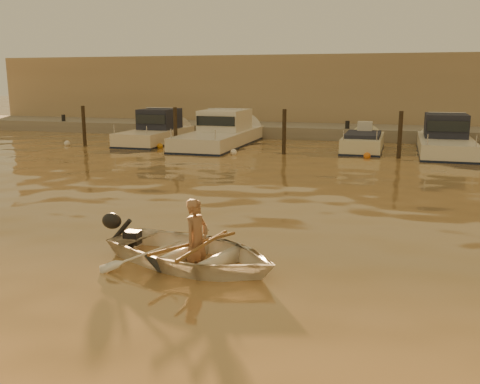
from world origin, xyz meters
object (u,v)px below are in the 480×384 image
(dinghy, at_px, (192,253))
(waterfront_building, at_px, (329,93))
(moored_boat_2, at_px, (220,133))
(moored_boat_4, at_px, (446,140))
(moored_boat_1, at_px, (155,131))
(moored_boat_3, at_px, (363,146))
(person, at_px, (197,241))

(dinghy, xyz_separation_m, waterfront_building, (-1.33, 28.18, 2.17))
(moored_boat_2, distance_m, moored_boat_4, 10.78)
(moored_boat_1, xyz_separation_m, moored_boat_3, (10.76, 0.00, -0.40))
(moored_boat_1, height_order, moored_boat_3, moored_boat_1)
(moored_boat_1, relative_size, waterfront_building, 0.14)
(moored_boat_2, bearing_deg, waterfront_building, 70.09)
(person, xyz_separation_m, moored_boat_4, (5.37, 17.20, 0.15))
(moored_boat_1, distance_m, moored_boat_2, 3.63)
(moored_boat_4, bearing_deg, waterfront_building, 121.71)
(dinghy, relative_size, moored_boat_4, 0.49)
(dinghy, relative_size, moored_boat_3, 0.66)
(dinghy, distance_m, moored_boat_3, 17.27)
(dinghy, xyz_separation_m, moored_boat_4, (5.46, 17.18, 0.39))
(dinghy, xyz_separation_m, moored_boat_2, (-5.32, 17.18, 0.39))
(dinghy, height_order, person, person)
(waterfront_building, bearing_deg, moored_boat_4, -58.29)
(moored_boat_1, xyz_separation_m, waterfront_building, (7.61, 11.00, 1.77))
(dinghy, xyz_separation_m, person, (0.10, -0.03, 0.24))
(dinghy, bearing_deg, moored_boat_2, 32.91)
(moored_boat_1, distance_m, waterfront_building, 13.50)
(person, height_order, moored_boat_1, moored_boat_1)
(waterfront_building, bearing_deg, dinghy, -87.29)
(person, xyz_separation_m, moored_boat_1, (-9.04, 17.20, 0.15))
(moored_boat_2, distance_m, waterfront_building, 11.83)
(moored_boat_3, relative_size, moored_boat_4, 0.74)
(moored_boat_1, height_order, waterfront_building, waterfront_building)
(moored_boat_3, xyz_separation_m, moored_boat_4, (3.65, 0.00, 0.40))
(moored_boat_1, bearing_deg, moored_boat_2, 0.00)
(moored_boat_1, relative_size, moored_boat_4, 0.93)
(moored_boat_2, bearing_deg, moored_boat_1, 180.00)
(moored_boat_2, relative_size, moored_boat_3, 1.66)
(moored_boat_3, bearing_deg, person, -95.69)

